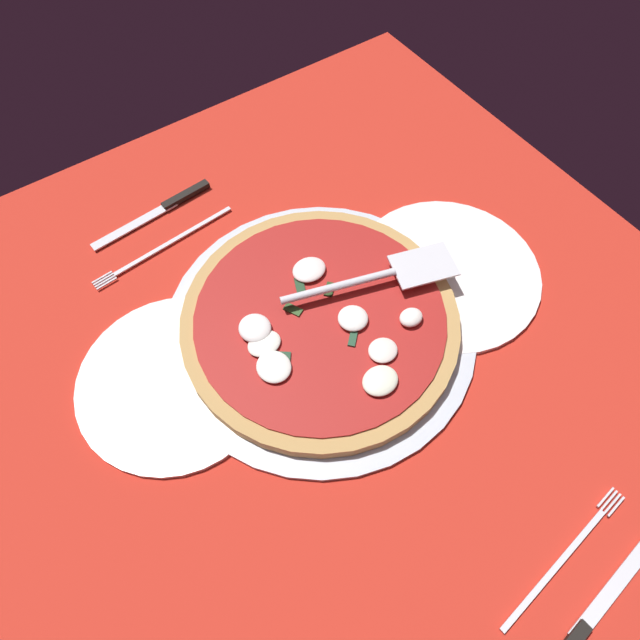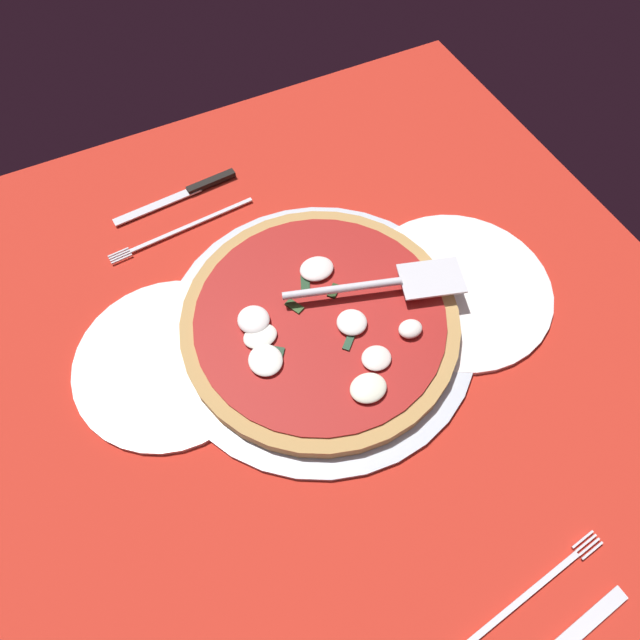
{
  "view_description": "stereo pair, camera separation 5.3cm",
  "coord_description": "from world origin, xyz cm",
  "px_view_note": "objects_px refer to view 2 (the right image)",
  "views": [
    {
      "loc": [
        -18.22,
        -26.38,
        62.58
      ],
      "look_at": [
        2.34,
        3.51,
        2.05
      ],
      "focal_mm": 31.35,
      "sensor_mm": 36.0,
      "label": 1
    },
    {
      "loc": [
        -13.61,
        -29.08,
        62.58
      ],
      "look_at": [
        2.34,
        3.51,
        2.05
      ],
      "focal_mm": 31.35,
      "sensor_mm": 36.0,
      "label": 2
    }
  ],
  "objects_px": {
    "pizza": "(320,320)",
    "pizza_server": "(384,284)",
    "dinner_plate_right": "(456,289)",
    "place_setting_far": "(185,211)",
    "dinner_plate_left": "(170,361)",
    "place_setting_near": "(533,631)"
  },
  "relations": [
    {
      "from": "place_setting_far",
      "to": "dinner_plate_left",
      "type": "bearing_deg",
      "value": 61.98
    },
    {
      "from": "place_setting_near",
      "to": "dinner_plate_left",
      "type": "bearing_deg",
      "value": 110.36
    },
    {
      "from": "dinner_plate_left",
      "to": "dinner_plate_right",
      "type": "height_order",
      "value": "same"
    },
    {
      "from": "pizza_server",
      "to": "pizza",
      "type": "bearing_deg",
      "value": -163.91
    },
    {
      "from": "pizza",
      "to": "pizza_server",
      "type": "height_order",
      "value": "pizza_server"
    },
    {
      "from": "dinner_plate_right",
      "to": "pizza",
      "type": "xyz_separation_m",
      "value": [
        -0.19,
        0.03,
        0.02
      ]
    },
    {
      "from": "pizza",
      "to": "place_setting_far",
      "type": "relative_size",
      "value": 1.6
    },
    {
      "from": "dinner_plate_right",
      "to": "place_setting_far",
      "type": "relative_size",
      "value": 1.15
    },
    {
      "from": "dinner_plate_right",
      "to": "pizza_server",
      "type": "height_order",
      "value": "pizza_server"
    },
    {
      "from": "place_setting_near",
      "to": "pizza",
      "type": "bearing_deg",
      "value": 88.24
    },
    {
      "from": "pizza",
      "to": "place_setting_far",
      "type": "xyz_separation_m",
      "value": [
        -0.09,
        0.26,
        -0.02
      ]
    },
    {
      "from": "dinner_plate_left",
      "to": "place_setting_near",
      "type": "distance_m",
      "value": 0.49
    },
    {
      "from": "pizza",
      "to": "pizza_server",
      "type": "relative_size",
      "value": 1.53
    },
    {
      "from": "pizza",
      "to": "pizza_server",
      "type": "xyz_separation_m",
      "value": [
        0.09,
        -0.0,
        0.03
      ]
    },
    {
      "from": "place_setting_near",
      "to": "dinner_plate_right",
      "type": "bearing_deg",
      "value": 60.49
    },
    {
      "from": "pizza",
      "to": "dinner_plate_left",
      "type": "bearing_deg",
      "value": 168.93
    },
    {
      "from": "dinner_plate_right",
      "to": "pizza",
      "type": "distance_m",
      "value": 0.19
    },
    {
      "from": "pizza",
      "to": "place_setting_near",
      "type": "xyz_separation_m",
      "value": [
        0.04,
        -0.4,
        -0.02
      ]
    },
    {
      "from": "place_setting_far",
      "to": "pizza",
      "type": "bearing_deg",
      "value": 104.24
    },
    {
      "from": "place_setting_far",
      "to": "place_setting_near",
      "type": "bearing_deg",
      "value": 96.08
    },
    {
      "from": "place_setting_far",
      "to": "dinner_plate_right",
      "type": "bearing_deg",
      "value": 129.11
    },
    {
      "from": "place_setting_near",
      "to": "place_setting_far",
      "type": "bearing_deg",
      "value": 93.93
    }
  ]
}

